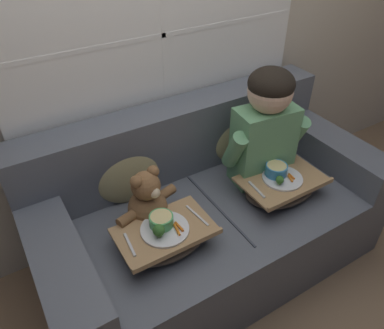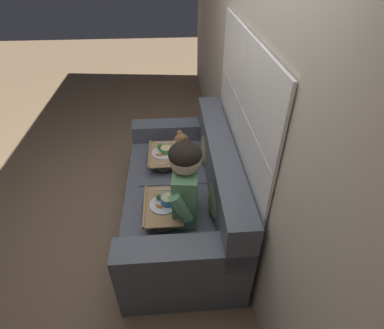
% 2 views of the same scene
% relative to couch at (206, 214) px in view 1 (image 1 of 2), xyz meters
% --- Properties ---
extents(ground_plane, '(14.00, 14.00, 0.00)m').
position_rel_couch_xyz_m(ground_plane, '(0.00, -0.06, -0.33)').
color(ground_plane, '#8E7051').
extents(wall_back_with_window, '(8.00, 0.08, 2.60)m').
position_rel_couch_xyz_m(wall_back_with_window, '(0.00, 0.49, 0.96)').
color(wall_back_with_window, beige).
rests_on(wall_back_with_window, ground_plane).
extents(couch, '(1.89, 0.97, 0.90)m').
position_rel_couch_xyz_m(couch, '(0.00, 0.00, 0.00)').
color(couch, '#565B66').
rests_on(couch, ground_plane).
extents(throw_pillow_behind_child, '(0.38, 0.18, 0.40)m').
position_rel_couch_xyz_m(throw_pillow_behind_child, '(0.36, 0.24, 0.32)').
color(throw_pillow_behind_child, tan).
rests_on(throw_pillow_behind_child, couch).
extents(throw_pillow_behind_teddy, '(0.40, 0.19, 0.41)m').
position_rel_couch_xyz_m(throw_pillow_behind_teddy, '(-0.36, 0.24, 0.32)').
color(throw_pillow_behind_teddy, tan).
rests_on(throw_pillow_behind_teddy, couch).
extents(child_figure, '(0.50, 0.25, 0.68)m').
position_rel_couch_xyz_m(child_figure, '(0.36, -0.02, 0.52)').
color(child_figure, '#66A370').
rests_on(child_figure, couch).
extents(teddy_bear, '(0.36, 0.26, 0.33)m').
position_rel_couch_xyz_m(teddy_bear, '(-0.36, -0.02, 0.29)').
color(teddy_bear, brown).
rests_on(teddy_bear, couch).
extents(lap_tray_child, '(0.46, 0.31, 0.18)m').
position_rel_couch_xyz_m(lap_tray_child, '(0.36, -0.20, 0.21)').
color(lap_tray_child, '#473D33').
rests_on(lap_tray_child, child_figure).
extents(lap_tray_teddy, '(0.45, 0.29, 0.19)m').
position_rel_couch_xyz_m(lap_tray_teddy, '(-0.36, -0.20, 0.21)').
color(lap_tray_teddy, '#473D33').
rests_on(lap_tray_teddy, teddy_bear).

